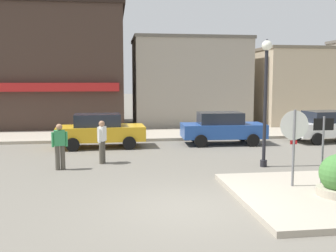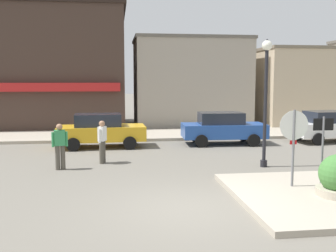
{
  "view_description": "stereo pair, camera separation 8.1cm",
  "coord_description": "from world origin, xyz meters",
  "px_view_note": "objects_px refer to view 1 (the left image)",
  "views": [
    {
      "loc": [
        -1.77,
        -9.11,
        3.11
      ],
      "look_at": [
        0.11,
        4.5,
        1.5
      ],
      "focal_mm": 42.0,
      "sensor_mm": 36.0,
      "label": 1
    },
    {
      "loc": [
        -1.68,
        -9.12,
        3.11
      ],
      "look_at": [
        0.11,
        4.5,
        1.5
      ],
      "focal_mm": 42.0,
      "sensor_mm": 36.0,
      "label": 2
    }
  ],
  "objects_px": {
    "parked_car_nearest": "(100,130)",
    "pedestrian_crossing_near": "(60,145)",
    "one_way_sign": "(323,144)",
    "parked_car_third": "(328,126)",
    "lamp_post": "(266,84)",
    "parked_car_second": "(222,128)",
    "stop_sign": "(294,138)",
    "pedestrian_crossing_far": "(102,141)"
  },
  "relations": [
    {
      "from": "parked_car_third",
      "to": "pedestrian_crossing_near",
      "type": "distance_m",
      "value": 13.44
    },
    {
      "from": "parked_car_third",
      "to": "pedestrian_crossing_near",
      "type": "bearing_deg",
      "value": -159.99
    },
    {
      "from": "stop_sign",
      "to": "parked_car_second",
      "type": "height_order",
      "value": "stop_sign"
    },
    {
      "from": "pedestrian_crossing_near",
      "to": "parked_car_nearest",
      "type": "bearing_deg",
      "value": 74.55
    },
    {
      "from": "one_way_sign",
      "to": "pedestrian_crossing_near",
      "type": "height_order",
      "value": "one_way_sign"
    },
    {
      "from": "parked_car_third",
      "to": "pedestrian_crossing_near",
      "type": "relative_size",
      "value": 2.58
    },
    {
      "from": "parked_car_nearest",
      "to": "parked_car_third",
      "type": "distance_m",
      "value": 11.4
    },
    {
      "from": "one_way_sign",
      "to": "parked_car_third",
      "type": "bearing_deg",
      "value": 59.02
    },
    {
      "from": "parked_car_nearest",
      "to": "parked_car_second",
      "type": "distance_m",
      "value": 5.86
    },
    {
      "from": "parked_car_nearest",
      "to": "pedestrian_crossing_far",
      "type": "height_order",
      "value": "pedestrian_crossing_far"
    },
    {
      "from": "pedestrian_crossing_near",
      "to": "stop_sign",
      "type": "bearing_deg",
      "value": -27.9
    },
    {
      "from": "stop_sign",
      "to": "pedestrian_crossing_near",
      "type": "distance_m",
      "value": 7.75
    },
    {
      "from": "one_way_sign",
      "to": "pedestrian_crossing_near",
      "type": "bearing_deg",
      "value": 154.88
    },
    {
      "from": "stop_sign",
      "to": "one_way_sign",
      "type": "distance_m",
      "value": 0.89
    },
    {
      "from": "one_way_sign",
      "to": "pedestrian_crossing_far",
      "type": "height_order",
      "value": "one_way_sign"
    },
    {
      "from": "parked_car_second",
      "to": "one_way_sign",
      "type": "bearing_deg",
      "value": -85.71
    },
    {
      "from": "parked_car_third",
      "to": "pedestrian_crossing_near",
      "type": "xyz_separation_m",
      "value": [
        -12.62,
        -4.6,
        0.06
      ]
    },
    {
      "from": "pedestrian_crossing_far",
      "to": "parked_car_second",
      "type": "bearing_deg",
      "value": 33.23
    },
    {
      "from": "parked_car_nearest",
      "to": "parked_car_second",
      "type": "relative_size",
      "value": 1.0
    },
    {
      "from": "parked_car_nearest",
      "to": "pedestrian_crossing_near",
      "type": "distance_m",
      "value": 4.61
    },
    {
      "from": "parked_car_nearest",
      "to": "pedestrian_crossing_near",
      "type": "bearing_deg",
      "value": -105.45
    },
    {
      "from": "lamp_post",
      "to": "parked_car_second",
      "type": "relative_size",
      "value": 1.12
    },
    {
      "from": "parked_car_nearest",
      "to": "pedestrian_crossing_far",
      "type": "bearing_deg",
      "value": -86.88
    },
    {
      "from": "one_way_sign",
      "to": "lamp_post",
      "type": "xyz_separation_m",
      "value": [
        -0.49,
        3.1,
        1.63
      ]
    },
    {
      "from": "one_way_sign",
      "to": "parked_car_nearest",
      "type": "relative_size",
      "value": 0.52
    },
    {
      "from": "pedestrian_crossing_far",
      "to": "stop_sign",
      "type": "bearing_deg",
      "value": -39.65
    },
    {
      "from": "one_way_sign",
      "to": "parked_car_nearest",
      "type": "distance_m",
      "value": 10.34
    },
    {
      "from": "stop_sign",
      "to": "lamp_post",
      "type": "relative_size",
      "value": 0.51
    },
    {
      "from": "parked_car_nearest",
      "to": "lamp_post",
      "type": "bearing_deg",
      "value": -39.63
    },
    {
      "from": "parked_car_nearest",
      "to": "parked_car_third",
      "type": "xyz_separation_m",
      "value": [
        11.4,
        0.15,
        0.0
      ]
    },
    {
      "from": "pedestrian_crossing_near",
      "to": "pedestrian_crossing_far",
      "type": "bearing_deg",
      "value": 31.23
    },
    {
      "from": "stop_sign",
      "to": "parked_car_second",
      "type": "relative_size",
      "value": 0.57
    },
    {
      "from": "parked_car_nearest",
      "to": "pedestrian_crossing_near",
      "type": "relative_size",
      "value": 2.53
    },
    {
      "from": "pedestrian_crossing_near",
      "to": "parked_car_second",
      "type": "bearing_deg",
      "value": 32.83
    },
    {
      "from": "lamp_post",
      "to": "pedestrian_crossing_far",
      "type": "xyz_separation_m",
      "value": [
        -5.78,
        1.37,
        -2.09
      ]
    },
    {
      "from": "stop_sign",
      "to": "pedestrian_crossing_near",
      "type": "bearing_deg",
      "value": 152.1
    },
    {
      "from": "parked_car_second",
      "to": "parked_car_third",
      "type": "relative_size",
      "value": 0.98
    },
    {
      "from": "one_way_sign",
      "to": "parked_car_third",
      "type": "relative_size",
      "value": 0.51
    },
    {
      "from": "lamp_post",
      "to": "pedestrian_crossing_far",
      "type": "distance_m",
      "value": 6.3
    },
    {
      "from": "pedestrian_crossing_near",
      "to": "pedestrian_crossing_far",
      "type": "relative_size",
      "value": 1.0
    },
    {
      "from": "parked_car_third",
      "to": "lamp_post",
      "type": "bearing_deg",
      "value": -136.71
    },
    {
      "from": "stop_sign",
      "to": "parked_car_third",
      "type": "xyz_separation_m",
      "value": [
        5.8,
        8.21,
        -0.71
      ]
    }
  ]
}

